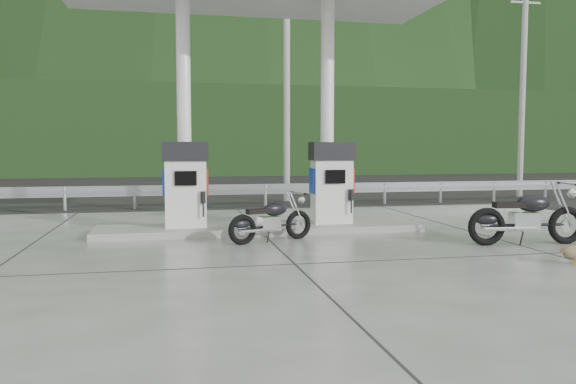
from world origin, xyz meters
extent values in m
plane|color=black|center=(0.00, 0.00, 0.00)|extent=(160.00, 160.00, 0.00)
cube|color=slate|center=(0.00, 0.00, 0.01)|extent=(18.00, 14.00, 0.02)
cube|color=gray|center=(0.00, 2.50, 0.10)|extent=(7.00, 1.40, 0.15)
cylinder|color=white|center=(-1.60, 2.90, 2.67)|extent=(0.30, 0.30, 5.00)
cylinder|color=white|center=(1.60, 2.90, 2.67)|extent=(0.30, 0.30, 5.00)
cube|color=black|center=(0.00, 11.50, 0.00)|extent=(60.00, 7.00, 0.01)
cylinder|color=#999994|center=(2.00, 9.50, 4.00)|extent=(0.22, 0.22, 8.00)
cylinder|color=#999994|center=(11.00, 9.50, 4.00)|extent=(0.22, 0.22, 8.00)
cube|color=black|center=(0.00, 30.00, 3.00)|extent=(80.00, 6.00, 6.00)
camera|label=1|loc=(-1.85, -9.48, 1.84)|focal=35.00mm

